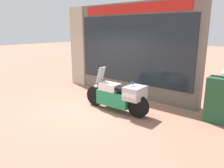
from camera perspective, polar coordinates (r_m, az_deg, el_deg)
ground_plane at (r=7.36m, az=-5.93°, el=-5.79°), size 60.00×60.00×0.00m
shop_building at (r=8.69m, az=1.53°, el=9.01°), size 5.84×0.55×3.42m
window_display at (r=8.51m, az=5.37°, el=0.14°), size 4.58×0.30×1.84m
paramedic_motorcycle at (r=6.68m, az=1.86°, el=-3.06°), size 2.32×0.65×1.34m
utility_cabinet at (r=6.63m, az=26.79°, el=-3.86°), size 0.78×0.51×1.25m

